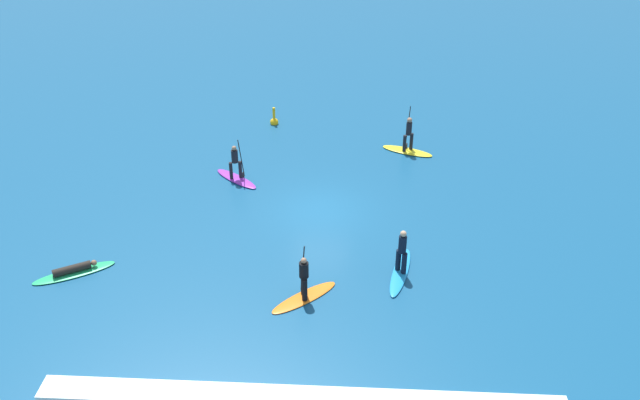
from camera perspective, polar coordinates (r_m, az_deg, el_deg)
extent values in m
plane|color=navy|center=(28.78, 0.00, -0.86)|extent=(120.00, 120.00, 0.00)
ellipsoid|color=orange|center=(23.78, -1.39, -8.53)|extent=(2.56, 2.38, 0.07)
cylinder|color=black|center=(23.34, -1.35, -7.86)|extent=(0.28, 0.28, 0.91)
cylinder|color=black|center=(23.61, -1.45, -7.35)|extent=(0.28, 0.28, 0.91)
cylinder|color=black|center=(23.01, -1.42, -6.14)|extent=(0.48, 0.48, 0.60)
sphere|color=#A37556|center=(22.77, -1.44, -5.32)|extent=(0.30, 0.30, 0.21)
cylinder|color=black|center=(23.36, -1.53, -6.02)|extent=(0.22, 0.24, 2.07)
cube|color=black|center=(23.96, -1.50, -7.89)|extent=(0.18, 0.19, 0.32)
ellipsoid|color=#1E8CD1|center=(25.12, 7.05, -6.28)|extent=(1.27, 3.19, 0.11)
cylinder|color=black|center=(24.89, 6.87, -5.23)|extent=(0.24, 0.24, 0.88)
cylinder|color=black|center=(24.75, 7.38, -5.51)|extent=(0.24, 0.24, 0.88)
cylinder|color=black|center=(24.37, 7.24, -3.87)|extent=(0.36, 0.36, 0.70)
sphere|color=tan|center=(24.11, 7.31, -2.96)|extent=(0.29, 0.29, 0.24)
ellipsoid|color=#23B266|center=(26.61, -20.73, -5.99)|extent=(2.98, 2.12, 0.09)
cylinder|color=black|center=(26.50, -20.91, -5.67)|extent=(1.37, 0.97, 0.31)
sphere|color=brown|center=(26.52, -19.20, -5.21)|extent=(0.31, 0.31, 0.23)
ellipsoid|color=purple|center=(31.37, -7.34, 1.86)|extent=(2.50, 2.27, 0.11)
cylinder|color=black|center=(31.12, -7.80, 2.57)|extent=(0.23, 0.23, 0.84)
cylinder|color=black|center=(31.17, -7.00, 2.68)|extent=(0.23, 0.23, 0.84)
cylinder|color=black|center=(30.81, -7.49, 3.83)|extent=(0.44, 0.44, 0.63)
sphere|color=#A37556|center=(30.62, -7.54, 4.53)|extent=(0.31, 0.31, 0.22)
cylinder|color=black|center=(30.91, -6.93, 3.65)|extent=(0.23, 0.25, 2.00)
cube|color=black|center=(31.35, -6.82, 2.12)|extent=(0.18, 0.19, 0.32)
ellipsoid|color=yellow|center=(34.06, 7.65, 4.28)|extent=(2.77, 1.76, 0.10)
cylinder|color=black|center=(33.98, 8.01, 5.11)|extent=(0.23, 0.23, 0.89)
cylinder|color=black|center=(33.70, 7.41, 4.94)|extent=(0.23, 0.23, 0.89)
cylinder|color=black|center=(33.51, 7.80, 6.23)|extent=(0.38, 0.38, 0.67)
sphere|color=#A37556|center=(33.32, 7.86, 6.95)|extent=(0.33, 0.33, 0.25)
cylinder|color=black|center=(33.80, 7.69, 6.28)|extent=(0.22, 0.45, 2.23)
cube|color=black|center=(34.26, 7.57, 4.66)|extent=(0.13, 0.21, 0.32)
sphere|color=yellow|center=(36.99, -4.03, 6.82)|extent=(0.47, 0.47, 0.47)
cylinder|color=yellow|center=(36.84, -4.05, 7.35)|extent=(0.15, 0.15, 0.99)
cube|color=white|center=(20.27, -1.70, -16.99)|extent=(15.81, 0.90, 0.18)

